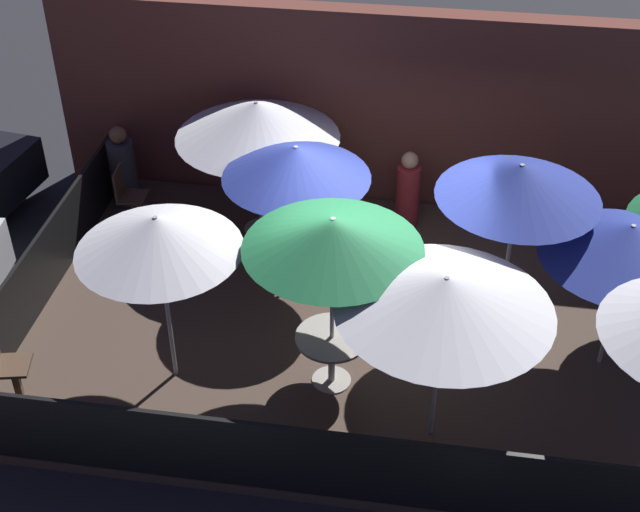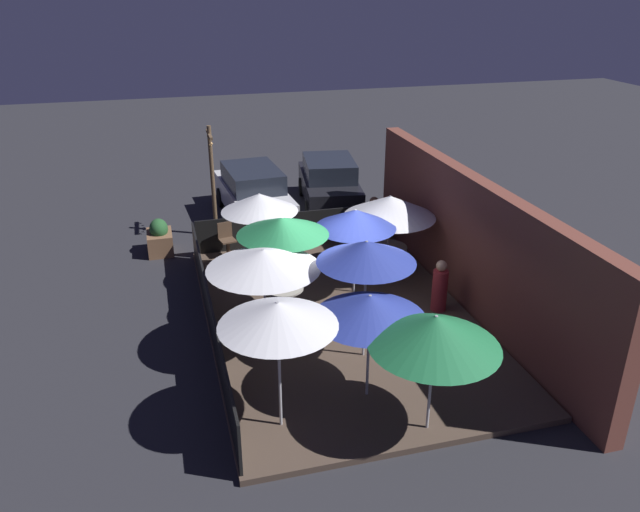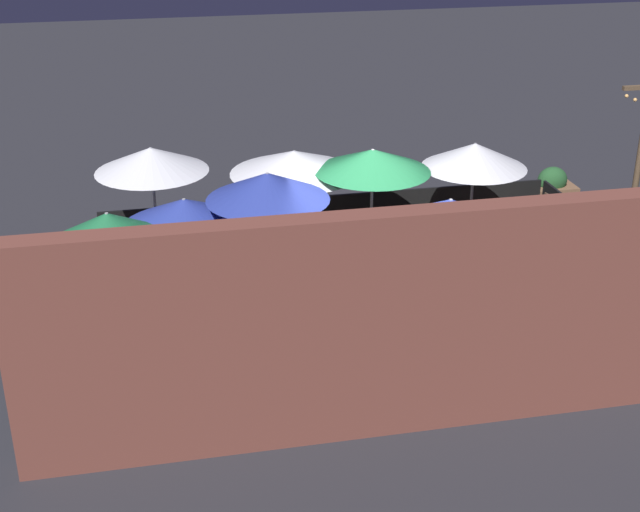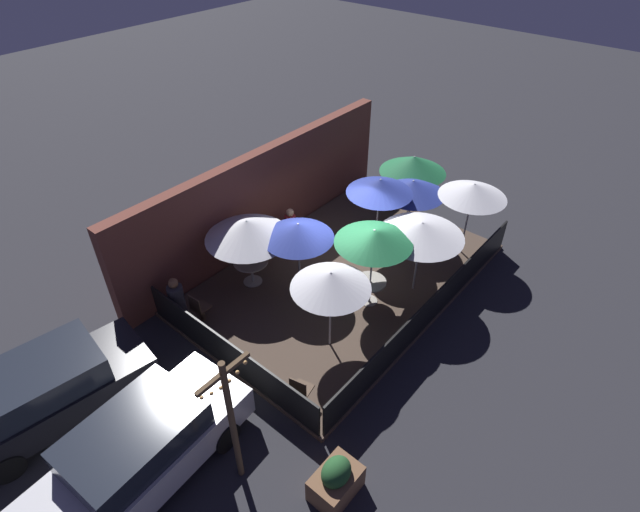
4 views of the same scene
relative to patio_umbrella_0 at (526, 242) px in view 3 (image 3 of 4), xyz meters
name	(u,v)px [view 3 (image 3 of 4)]	position (x,y,z in m)	size (l,w,h in m)	color
ground_plane	(366,315)	(1.83, -1.81, -1.93)	(60.00, 60.00, 0.00)	#26262B
patio_deck	(366,312)	(1.83, -1.81, -1.87)	(8.74, 5.74, 0.12)	#47382D
building_wall	(430,321)	(1.83, 1.29, -0.39)	(10.34, 0.36, 3.07)	brown
fence_front	(329,219)	(1.83, -4.64, -1.33)	(8.54, 0.05, 0.95)	black
fence_side_left	(611,260)	(-2.49, -1.81, -1.33)	(0.05, 5.54, 0.95)	black
patio_umbrella_0	(526,242)	(0.00, 0.00, 0.00)	(2.27, 2.27, 2.08)	#B2B2B7
patio_umbrella_1	(373,161)	(1.46, -2.97, 0.34)	(1.96, 1.96, 2.34)	#B2B2B7
patio_umbrella_2	(475,156)	(-0.40, -3.14, 0.25)	(1.83, 1.83, 2.28)	#B2B2B7
patio_umbrella_3	(185,212)	(4.65, -2.14, -0.01)	(1.96, 1.96, 2.02)	#B2B2B7
patio_umbrella_4	(108,231)	(5.78, -1.46, 0.06)	(2.12, 2.12, 2.15)	#B2B2B7
patio_umbrella_5	(450,213)	(0.74, -1.12, 0.06)	(1.89, 1.89, 2.09)	#B2B2B7
patio_umbrella_6	(294,162)	(2.68, -3.61, 0.19)	(2.23, 2.23, 2.20)	#B2B2B7
patio_umbrella_7	(268,187)	(3.41, -1.79, 0.44)	(1.89, 1.89, 2.47)	#B2B2B7
patio_umbrella_8	(151,160)	(5.07, -3.81, 0.33)	(1.92, 1.92, 2.35)	#B2B2B7
dining_table_0	(518,317)	(0.00, 0.00, -1.21)	(0.96, 0.96, 0.74)	#9E998E
dining_table_1	(370,248)	(1.46, -2.97, -1.25)	(0.85, 0.85, 0.70)	#9E998E
patio_chair_0	(633,306)	(-1.95, -0.14, -1.31)	(0.43, 0.43, 0.92)	#4C3828
patio_chair_1	(544,217)	(-2.17, -3.78, -1.30)	(0.48, 0.48, 0.93)	#4C3828
patron_0	(390,350)	(2.08, 0.46, -1.25)	(0.46, 0.46, 1.22)	maroon
planter_box	(551,193)	(-3.14, -5.52, -1.50)	(0.97, 0.68, 0.99)	brown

